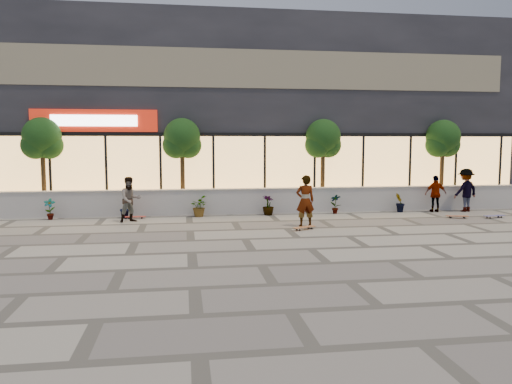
{
  "coord_description": "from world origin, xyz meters",
  "views": [
    {
      "loc": [
        -3.44,
        -13.18,
        2.96
      ],
      "look_at": [
        -1.1,
        2.97,
        1.3
      ],
      "focal_mm": 35.0,
      "sensor_mm": 36.0,
      "label": 1
    }
  ],
  "objects": [
    {
      "name": "skateboard_center",
      "position": [
        0.53,
        2.95,
        0.09
      ],
      "size": [
        0.87,
        0.61,
        0.1
      ],
      "rotation": [
        0.0,
        0.0,
        0.49
      ],
      "color": "#9C5D33",
      "rests_on": "ground"
    },
    {
      "name": "skater_right_near",
      "position": [
        7.0,
        6.3,
        0.77
      ],
      "size": [
        0.94,
        0.46,
        1.55
      ],
      "primitive_type": "imported",
      "rotation": [
        0.0,
        0.0,
        3.05
      ],
      "color": "white",
      "rests_on": "ground"
    },
    {
      "name": "skateboard_right_near",
      "position": [
        7.0,
        4.57,
        0.08
      ],
      "size": [
        0.86,
        0.44,
        0.1
      ],
      "rotation": [
        0.0,
        0.0,
        -0.28
      ],
      "color": "#964F31",
      "rests_on": "ground"
    },
    {
      "name": "shrub_c",
      "position": [
        -2.9,
        6.45,
        0.41
      ],
      "size": [
        0.68,
        0.77,
        0.81
      ],
      "primitive_type": "imported",
      "rotation": [
        0.0,
        0.0,
        1.64
      ],
      "color": "#193811",
      "rests_on": "ground"
    },
    {
      "name": "shrub_a",
      "position": [
        -8.5,
        6.45,
        0.41
      ],
      "size": [
        0.43,
        0.29,
        0.81
      ],
      "primitive_type": "imported",
      "color": "#193811",
      "rests_on": "ground"
    },
    {
      "name": "skateboard_left",
      "position": [
        -5.31,
        6.2,
        0.08
      ],
      "size": [
        0.79,
        0.2,
        0.09
      ],
      "rotation": [
        0.0,
        0.0,
        0.0
      ],
      "color": "red",
      "rests_on": "ground"
    },
    {
      "name": "skater_left",
      "position": [
        -5.41,
        5.46,
        0.83
      ],
      "size": [
        1.0,
        0.92,
        1.67
      ],
      "primitive_type": "imported",
      "rotation": [
        0.0,
        0.0,
        0.44
      ],
      "color": "tan",
      "rests_on": "ground"
    },
    {
      "name": "tree_east",
      "position": [
        8.0,
        7.7,
        2.99
      ],
      "size": [
        1.6,
        1.5,
        3.92
      ],
      "color": "#483619",
      "rests_on": "ground"
    },
    {
      "name": "tree_midwest",
      "position": [
        -3.5,
        7.7,
        2.99
      ],
      "size": [
        1.6,
        1.5,
        3.92
      ],
      "color": "#483619",
      "rests_on": "ground"
    },
    {
      "name": "shrub_f",
      "position": [
        5.5,
        6.45,
        0.41
      ],
      "size": [
        0.55,
        0.57,
        0.81
      ],
      "primitive_type": "imported",
      "rotation": [
        0.0,
        0.0,
        4.1
      ],
      "color": "#193811",
      "rests_on": "ground"
    },
    {
      "name": "ground",
      "position": [
        0.0,
        0.0,
        0.0
      ],
      "size": [
        80.0,
        80.0,
        0.0
      ],
      "primitive_type": "plane",
      "color": "#A49F8E",
      "rests_on": "ground"
    },
    {
      "name": "skater_right_far",
      "position": [
        8.35,
        6.3,
        0.91
      ],
      "size": [
        1.32,
        0.99,
        1.82
      ],
      "primitive_type": "imported",
      "rotation": [
        0.0,
        0.0,
        3.44
      ],
      "color": "maroon",
      "rests_on": "ground"
    },
    {
      "name": "tree_west",
      "position": [
        -9.0,
        7.7,
        2.99
      ],
      "size": [
        1.6,
        1.5,
        3.92
      ],
      "color": "#483619",
      "rests_on": "ground"
    },
    {
      "name": "skater_center",
      "position": [
        0.73,
        3.63,
        0.9
      ],
      "size": [
        0.67,
        0.46,
        1.8
      ],
      "primitive_type": "imported",
      "rotation": [
        0.0,
        0.0,
        3.18
      ],
      "color": "white",
      "rests_on": "ground"
    },
    {
      "name": "shrub_d",
      "position": [
        -0.1,
        6.45,
        0.41
      ],
      "size": [
        0.64,
        0.64,
        0.81
      ],
      "primitive_type": "imported",
      "rotation": [
        0.0,
        0.0,
        2.46
      ],
      "color": "#193811",
      "rests_on": "ground"
    },
    {
      "name": "skateboard_right_far",
      "position": [
        8.46,
        4.43,
        0.09
      ],
      "size": [
        0.88,
        0.34,
        0.1
      ],
      "rotation": [
        0.0,
        0.0,
        0.14
      ],
      "color": "#4C4B8B",
      "rests_on": "ground"
    },
    {
      "name": "shrub_e",
      "position": [
        2.7,
        6.45,
        0.41
      ],
      "size": [
        0.46,
        0.35,
        0.81
      ],
      "primitive_type": "imported",
      "rotation": [
        0.0,
        0.0,
        3.28
      ],
      "color": "#193811",
      "rests_on": "ground"
    },
    {
      "name": "planter_wall",
      "position": [
        0.0,
        7.0,
        0.52
      ],
      "size": [
        22.0,
        0.42,
        1.04
      ],
      "color": "beige",
      "rests_on": "ground"
    },
    {
      "name": "tree_mideast",
      "position": [
        2.5,
        7.7,
        2.99
      ],
      "size": [
        1.6,
        1.5,
        3.92
      ],
      "color": "#483619",
      "rests_on": "ground"
    },
    {
      "name": "retail_building",
      "position": [
        -0.0,
        12.49,
        4.25
      ],
      "size": [
        24.0,
        9.17,
        8.5
      ],
      "color": "black",
      "rests_on": "ground"
    },
    {
      "name": "shrub_b",
      "position": [
        -5.7,
        6.45,
        0.41
      ],
      "size": [
        0.57,
        0.57,
        0.81
      ],
      "primitive_type": "imported",
      "rotation": [
        0.0,
        0.0,
        0.82
      ],
      "color": "#193811",
      "rests_on": "ground"
    }
  ]
}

